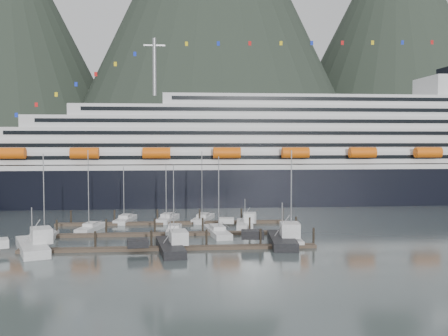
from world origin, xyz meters
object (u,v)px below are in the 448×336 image
(sailboat_d, at_px, (217,232))
(sailboat_h, at_px, (290,240))
(trawler_c, at_px, (169,246))
(sailboat_e, at_px, (125,220))
(trawler_a, at_px, (31,245))
(sailboat_c, at_px, (174,230))
(trawler_d, at_px, (281,239))
(sailboat_f, at_px, (167,219))
(sailboat_g, at_px, (203,219))
(cruise_ship, at_px, (294,160))
(trawler_e, at_px, (244,224))
(sailboat_a, at_px, (46,238))
(sailboat_b, at_px, (91,228))

(sailboat_d, distance_m, sailboat_h, 14.69)
(sailboat_d, height_order, trawler_c, sailboat_d)
(sailboat_e, bearing_deg, trawler_a, 167.60)
(sailboat_c, bearing_deg, sailboat_e, 39.56)
(sailboat_e, distance_m, trawler_d, 39.88)
(sailboat_f, xyz_separation_m, sailboat_g, (7.81, -0.00, 0.00))
(trawler_a, relative_size, trawler_d, 1.07)
(cruise_ship, xyz_separation_m, trawler_d, (-16.27, -62.53, -11.06))
(trawler_e, bearing_deg, trawler_d, -159.62)
(cruise_ship, distance_m, sailboat_a, 80.02)
(sailboat_g, height_order, sailboat_h, sailboat_h)
(trawler_d, distance_m, trawler_e, 18.17)
(sailboat_c, bearing_deg, trawler_d, -123.38)
(cruise_ship, bearing_deg, sailboat_d, -116.83)
(trawler_a, xyz_separation_m, trawler_c, (21.89, -1.79, -0.08))
(sailboat_c, distance_m, sailboat_g, 15.59)
(cruise_ship, distance_m, sailboat_b, 69.07)
(sailboat_a, distance_m, trawler_a, 9.40)
(sailboat_e, height_order, trawler_d, sailboat_e)
(sailboat_b, bearing_deg, sailboat_g, -52.33)
(sailboat_g, relative_size, trawler_d, 1.17)
(sailboat_e, bearing_deg, trawler_e, -102.01)
(cruise_ship, xyz_separation_m, trawler_c, (-35.10, -66.11, -11.16))
(sailboat_b, bearing_deg, trawler_c, -130.26)
(sailboat_c, relative_size, trawler_d, 0.99)
(sailboat_b, distance_m, sailboat_g, 24.87)
(trawler_d, bearing_deg, trawler_e, 18.11)
(cruise_ship, distance_m, sailboat_f, 51.47)
(cruise_ship, xyz_separation_m, sailboat_f, (-35.96, -34.95, -11.61))
(sailboat_h, distance_m, trawler_c, 21.47)
(cruise_ship, height_order, sailboat_f, cruise_ship)
(sailboat_a, height_order, trawler_e, sailboat_a)
(sailboat_b, relative_size, trawler_a, 1.12)
(sailboat_e, xyz_separation_m, trawler_c, (9.97, -31.16, 0.47))
(sailboat_f, distance_m, trawler_d, 33.89)
(cruise_ship, distance_m, sailboat_c, 61.18)
(sailboat_a, xyz_separation_m, sailboat_e, (11.95, 19.98, -0.04))
(trawler_a, xyz_separation_m, trawler_e, (36.70, 19.51, -0.12))
(trawler_e, bearing_deg, trawler_c, 152.80)
(trawler_a, bearing_deg, sailboat_e, -43.10)
(sailboat_a, distance_m, sailboat_h, 43.04)
(sailboat_g, relative_size, trawler_e, 1.55)
(sailboat_e, bearing_deg, sailboat_g, -80.32)
(sailboat_b, distance_m, trawler_a, 19.90)
(sailboat_f, height_order, trawler_e, sailboat_f)
(sailboat_c, bearing_deg, cruise_ship, -32.13)
(sailboat_e, bearing_deg, sailboat_d, -122.76)
(sailboat_b, xyz_separation_m, sailboat_d, (24.35, -6.63, -0.00))
(sailboat_d, height_order, sailboat_f, sailboat_d)
(sailboat_h, bearing_deg, trawler_a, 96.42)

